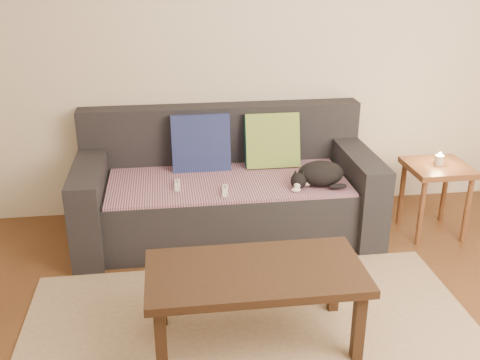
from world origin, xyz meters
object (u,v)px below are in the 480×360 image
at_px(cat, 319,174).
at_px(side_table, 437,177).
at_px(wii_remote_a, 177,185).
at_px(wii_remote_b, 225,191).
at_px(coffee_table, 256,279).
at_px(sofa, 226,192).

bearing_deg(cat, side_table, 21.22).
distance_m(wii_remote_a, wii_remote_b, 0.34).
relative_size(side_table, coffee_table, 0.48).
bearing_deg(cat, sofa, 174.71).
xyz_separation_m(wii_remote_b, coffee_table, (0.05, -0.99, -0.07)).
bearing_deg(side_table, sofa, 171.13).
xyz_separation_m(wii_remote_a, side_table, (1.84, -0.06, -0.02)).
bearing_deg(sofa, side_table, -8.87).
relative_size(cat, coffee_table, 0.38).
bearing_deg(coffee_table, wii_remote_a, 107.60).
bearing_deg(coffee_table, cat, 59.68).
xyz_separation_m(side_table, coffee_table, (-1.48, -1.07, -0.05)).
height_order(sofa, wii_remote_a, sofa).
xyz_separation_m(sofa, coffee_table, (0.00, -1.30, 0.08)).
distance_m(sofa, coffee_table, 1.30).
relative_size(wii_remote_b, coffee_table, 0.14).
distance_m(side_table, coffee_table, 1.83).
relative_size(sofa, cat, 4.98).
bearing_deg(coffee_table, side_table, 35.78).
height_order(wii_remote_b, coffee_table, wii_remote_b).
bearing_deg(wii_remote_a, side_table, -89.88).
bearing_deg(wii_remote_b, side_table, -79.84).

